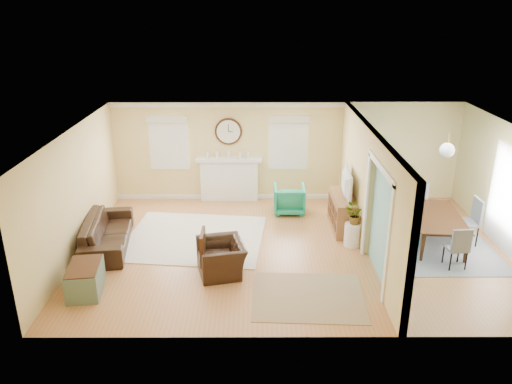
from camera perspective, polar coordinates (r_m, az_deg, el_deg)
floor at (r=10.78m, az=4.29°, el=-6.54°), size 9.00×9.00×0.00m
wall_back at (r=13.09m, az=3.48°, el=4.63°), size 9.00×0.02×2.60m
wall_front at (r=7.54m, az=6.23°, el=-8.25°), size 9.00×0.02×2.60m
wall_left at (r=10.86m, az=-19.92°, el=-0.09°), size 0.02×6.00×2.60m
ceiling at (r=9.86m, az=4.69°, el=7.00°), size 9.00×6.00×0.02m
partition at (r=10.72m, az=12.45°, el=0.76°), size 0.17×6.00×2.60m
fireplace at (r=13.18m, az=-3.08°, el=1.54°), size 1.70×0.30×1.17m
wall_clock at (r=12.90m, az=-3.17°, el=6.93°), size 0.70×0.07×0.70m
window_left at (r=13.11m, az=-9.97°, el=6.00°), size 1.05×0.13×1.42m
window_right at (r=12.95m, az=3.75°, el=6.09°), size 1.05×0.13×1.42m
french_doors at (r=11.57m, az=27.03°, el=-0.97°), size 0.06×1.70×2.20m
pendant at (r=10.64m, az=20.99°, el=4.49°), size 0.30×0.30×0.55m
rug_cream at (r=11.32m, az=-6.99°, el=-5.19°), size 3.25×2.90×0.02m
rug_jute at (r=9.20m, az=6.00°, el=-11.80°), size 2.07×1.73×0.01m
rug_grey at (r=11.68m, az=19.69°, el=-5.51°), size 2.33×2.91×0.01m
sofa at (r=11.20m, az=-16.64°, el=-4.45°), size 1.16×2.33×0.65m
eames_chair at (r=9.77m, az=-3.97°, el=-7.49°), size 1.06×1.16×0.64m
green_chair at (r=12.48m, az=3.82°, el=-0.81°), size 0.76×0.78×0.70m
trunk at (r=9.67m, az=-18.94°, el=-9.37°), size 0.68×0.99×0.53m
credenza at (r=11.74m, az=9.81°, el=-2.27°), size 0.48×1.40×0.80m
tv at (r=11.48m, az=9.94°, el=0.98°), size 0.22×1.08×0.62m
garden_stool at (r=11.00m, az=10.95°, el=-4.81°), size 0.35×0.35×0.52m
potted_plant at (r=10.80m, az=11.12°, el=-2.54°), size 0.49×0.46×0.44m
dining_table at (r=11.54m, az=19.88°, el=-4.06°), size 1.22×1.97×0.66m
dining_chair_n at (r=12.40m, az=18.58°, el=-0.98°), size 0.50×0.50×0.96m
dining_chair_s at (r=10.61m, az=21.97°, el=-5.44°), size 0.43×0.43×0.89m
dining_chair_w at (r=11.23m, az=16.74°, el=-3.09°), size 0.51×0.51×0.95m
dining_chair_e at (r=11.67m, az=23.01°, el=-2.70°), size 0.47×0.47×1.04m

